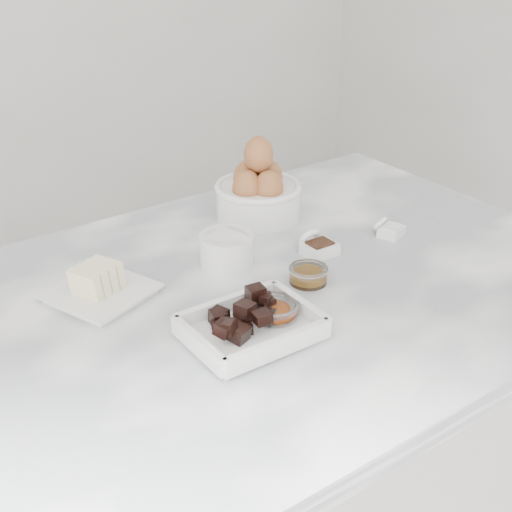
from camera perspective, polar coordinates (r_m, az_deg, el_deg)
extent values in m
cube|color=beige|center=(1.48, 0.06, -19.25)|extent=(1.10, 0.70, 0.90)
cube|color=white|center=(1.18, 0.07, -3.38)|extent=(1.20, 0.80, 0.04)
cube|color=white|center=(1.05, -0.37, -6.21)|extent=(0.18, 0.14, 0.01)
cube|color=white|center=(1.17, -12.28, -3.04)|extent=(0.17, 0.17, 0.01)
cube|color=white|center=(1.17, -12.31, -2.74)|extent=(0.19, 0.19, 0.00)
cylinder|color=white|center=(1.23, -2.37, 0.46)|extent=(0.09, 0.09, 0.06)
cylinder|color=white|center=(1.22, -2.39, 1.43)|extent=(0.08, 0.08, 0.01)
cylinder|color=white|center=(1.42, 0.17, 4.39)|extent=(0.17, 0.17, 0.07)
torus|color=white|center=(1.40, 0.18, 5.54)|extent=(0.17, 0.17, 0.01)
ellipsoid|color=#955630|center=(1.43, 1.16, 6.20)|extent=(0.06, 0.06, 0.07)
ellipsoid|color=#955630|center=(1.38, -0.89, 5.47)|extent=(0.06, 0.06, 0.07)
ellipsoid|color=#955630|center=(1.43, -0.52, 6.27)|extent=(0.06, 0.06, 0.07)
ellipsoid|color=#955630|center=(1.37, 0.83, 5.34)|extent=(0.06, 0.06, 0.07)
ellipsoid|color=#955630|center=(1.38, 0.20, 8.09)|extent=(0.06, 0.06, 0.07)
cylinder|color=white|center=(1.19, 4.20, -1.55)|extent=(0.06, 0.06, 0.03)
torus|color=white|center=(1.18, 4.22, -1.03)|extent=(0.07, 0.07, 0.01)
cylinder|color=#C7750E|center=(1.19, 4.19, -1.73)|extent=(0.05, 0.05, 0.01)
cylinder|color=white|center=(1.08, 1.45, -4.61)|extent=(0.07, 0.07, 0.03)
torus|color=white|center=(1.07, 1.46, -3.95)|extent=(0.08, 0.08, 0.01)
ellipsoid|color=#F85A07|center=(1.08, 1.45, -4.56)|extent=(0.05, 0.05, 0.02)
cube|color=white|center=(1.28, 5.11, 0.56)|extent=(0.06, 0.05, 0.02)
cube|color=black|center=(1.27, 5.13, 1.06)|extent=(0.04, 0.03, 0.00)
torus|color=white|center=(1.29, 4.30, 1.53)|extent=(0.04, 0.03, 0.04)
cube|color=white|center=(1.37, 10.78, 1.93)|extent=(0.06, 0.05, 0.02)
cube|color=white|center=(1.36, 10.82, 2.34)|extent=(0.04, 0.04, 0.00)
torus|color=white|center=(1.37, 9.91, 2.59)|extent=(0.04, 0.04, 0.03)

